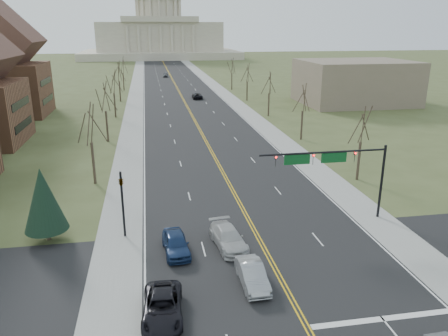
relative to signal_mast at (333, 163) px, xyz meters
name	(u,v)px	position (x,y,z in m)	size (l,w,h in m)	color
ground	(302,318)	(-7.45, -13.50, -5.76)	(600.00, 600.00, 0.00)	#424B25
road	(177,88)	(-7.45, 96.50, -5.76)	(20.00, 380.00, 0.01)	black
cross_road	(275,268)	(-7.45, -7.50, -5.76)	(120.00, 14.00, 0.01)	black
sidewalk_left	(137,89)	(-19.45, 96.50, -5.75)	(4.00, 380.00, 0.03)	gray
sidewalk_right	(217,87)	(4.55, 96.50, -5.75)	(4.00, 380.00, 0.03)	gray
center_line	(177,88)	(-7.45, 96.50, -5.75)	(0.42, 380.00, 0.01)	gold
edge_line_left	(144,89)	(-17.25, 96.50, -5.75)	(0.15, 380.00, 0.01)	silver
edge_line_right	(210,87)	(2.35, 96.50, -5.75)	(0.15, 380.00, 0.01)	silver
stop_bar	(383,319)	(-2.45, -14.50, -5.75)	(9.50, 0.50, 0.01)	silver
capitol	(159,33)	(-7.45, 236.41, 8.44)	(90.00, 60.00, 50.00)	beige
signal_mast	(333,163)	(0.00, 0.00, 0.00)	(12.12, 0.44, 7.20)	black
signal_left	(122,197)	(-18.95, 0.00, -2.05)	(0.32, 0.36, 6.00)	black
tree_r_0	(362,126)	(8.05, 10.50, 0.79)	(3.74, 3.74, 8.50)	#34291F
tree_l_0	(90,126)	(-22.95, 14.50, 1.18)	(3.96, 3.96, 9.00)	#34291F
tree_r_1	(303,99)	(8.05, 30.50, 0.79)	(3.74, 3.74, 8.50)	#34291F
tree_l_1	(105,98)	(-22.95, 34.50, 1.18)	(3.96, 3.96, 9.00)	#34291F
tree_r_2	(269,84)	(8.05, 50.50, 0.79)	(3.74, 3.74, 8.50)	#34291F
tree_l_2	(113,83)	(-22.95, 54.50, 1.18)	(3.96, 3.96, 9.00)	#34291F
tree_r_3	(247,74)	(8.05, 70.50, 0.79)	(3.74, 3.74, 8.50)	#34291F
tree_l_3	(119,73)	(-22.95, 74.50, 1.18)	(3.96, 3.96, 9.00)	#34291F
tree_r_4	(232,67)	(8.05, 90.50, 0.79)	(3.74, 3.74, 8.50)	#34291F
tree_l_4	(122,66)	(-22.95, 94.50, 1.18)	(3.96, 3.96, 9.00)	#34291F
conifer_l	(43,199)	(-25.45, 0.50, -2.02)	(3.64, 3.64, 6.50)	#34291F
bldg_left_far	(0,69)	(-45.44, 60.50, 3.78)	(17.10, 14.28, 23.25)	brown
bldg_right_mass	(355,82)	(32.55, 62.50, -0.76)	(25.00, 20.00, 10.00)	#6E614E
car_sb_inner_lead	(252,275)	(-9.69, -9.29, -4.97)	(1.65, 4.73, 1.56)	gray
car_sb_outer_lead	(163,307)	(-16.11, -11.94, -5.00)	(2.49, 5.41, 1.50)	black
car_sb_inner_second	(228,238)	(-10.33, -3.42, -4.96)	(2.23, 5.47, 1.59)	#B2B2B2
car_sb_outer_second	(176,243)	(-14.72, -3.72, -4.92)	(1.95, 4.85, 1.65)	navy
car_far_nb	(197,96)	(-3.83, 75.82, -5.02)	(2.41, 5.22, 1.45)	black
car_far_sb	(165,75)	(-9.48, 127.93, -4.99)	(1.79, 4.44, 1.51)	#505458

